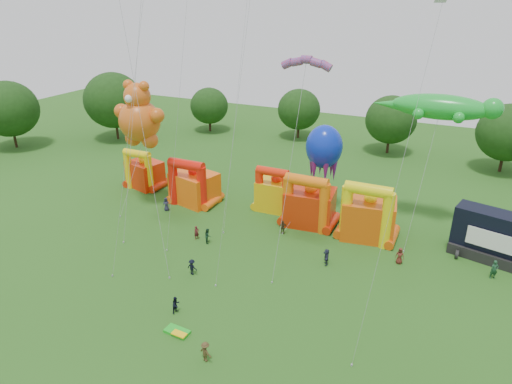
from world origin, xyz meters
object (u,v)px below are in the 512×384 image
at_px(bouncy_castle_2, 276,193).
at_px(bouncy_castle_0, 144,172).
at_px(stage_trailer, 495,237).
at_px(spectator_0, 166,204).
at_px(gecko_kite, 431,146).
at_px(spectator_4, 283,227).
at_px(octopus_kite, 316,171).
at_px(teddy_bear_kite, 138,129).

bearing_deg(bouncy_castle_2, bouncy_castle_0, -177.30).
bearing_deg(stage_trailer, spectator_0, -172.90).
bearing_deg(spectator_0, gecko_kite, -4.78).
relative_size(bouncy_castle_0, gecko_kite, 0.37).
xyz_separation_m(bouncy_castle_2, spectator_4, (3.18, -5.43, -1.43)).
relative_size(bouncy_castle_2, octopus_kite, 0.54).
xyz_separation_m(teddy_bear_kite, spectator_0, (3.27, -0.12, -9.13)).
height_order(bouncy_castle_0, stage_trailer, bouncy_castle_0).
distance_m(teddy_bear_kite, octopus_kite, 21.55).
xyz_separation_m(bouncy_castle_0, spectator_4, (22.35, -4.53, -1.35)).
bearing_deg(spectator_4, stage_trailer, 167.21).
bearing_deg(gecko_kite, bouncy_castle_0, -175.28).
relative_size(bouncy_castle_0, spectator_4, 3.46).
distance_m(spectator_0, spectator_4, 15.23).
height_order(teddy_bear_kite, gecko_kite, teddy_bear_kite).
relative_size(bouncy_castle_2, gecko_kite, 0.39).
distance_m(bouncy_castle_2, spectator_0, 13.50).
relative_size(stage_trailer, gecko_kite, 0.55).
relative_size(octopus_kite, spectator_0, 6.25).
bearing_deg(spectator_4, octopus_kite, -125.00).
bearing_deg(octopus_kite, bouncy_castle_2, -164.52).
bearing_deg(octopus_kite, spectator_4, -101.41).
distance_m(bouncy_castle_0, octopus_kite, 24.02).
height_order(bouncy_castle_0, spectator_0, bouncy_castle_0).
bearing_deg(bouncy_castle_0, octopus_kite, 5.20).
bearing_deg(spectator_4, bouncy_castle_2, -83.26).
bearing_deg(gecko_kite, octopus_kite, -176.24).
xyz_separation_m(gecko_kite, spectator_4, (-13.48, -7.48, -9.08)).
xyz_separation_m(bouncy_castle_0, bouncy_castle_2, (19.17, 0.90, 0.08)).
xyz_separation_m(stage_trailer, spectator_0, (-36.19, -4.51, -1.59)).
height_order(stage_trailer, octopus_kite, octopus_kite).
bearing_deg(bouncy_castle_2, stage_trailer, -3.40).
xyz_separation_m(octopus_kite, spectator_0, (-16.57, -7.20, -4.56)).
bearing_deg(gecko_kite, bouncy_castle_2, -172.98).
height_order(teddy_bear_kite, spectator_4, teddy_bear_kite).
xyz_separation_m(bouncy_castle_0, gecko_kite, (35.83, 2.96, 7.73)).
bearing_deg(octopus_kite, gecko_kite, 3.76).
height_order(stage_trailer, gecko_kite, gecko_kite).
bearing_deg(stage_trailer, octopus_kite, 172.20).
bearing_deg(spectator_0, bouncy_castle_2, 5.92).
relative_size(gecko_kite, spectator_0, 8.76).
distance_m(bouncy_castle_0, stage_trailer, 43.32).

